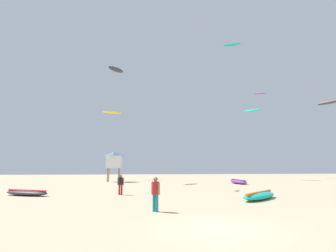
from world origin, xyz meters
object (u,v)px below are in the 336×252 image
Objects in this scene: kite_grounded_mid at (238,182)px; lifeguard_tower at (114,160)px; kite_aloft_6 at (260,94)px; kite_aloft_3 at (330,103)px; kite_grounded_far at (259,196)px; kite_aloft_2 at (116,70)px; kite_aloft_1 at (253,110)px; person_midground at (121,183)px; person_foreground at (156,191)px; kite_aloft_0 at (232,45)px; kite_grounded_near at (27,193)px; kite_aloft_4 at (112,112)px.

lifeguard_tower is at bearing 160.64° from kite_grounded_mid.
kite_aloft_3 is at bearing -88.18° from kite_aloft_6.
kite_grounded_mid is at bearing -122.71° from kite_aloft_6.
lifeguard_tower is 32.63m from kite_aloft_6.
kite_grounded_far is 1.52× the size of kite_aloft_2.
kite_aloft_1 is at bearing 115.12° from kite_aloft_3.
kite_aloft_6 reaches higher than person_midground.
kite_aloft_0 is (16.67, 35.91, 24.81)m from person_foreground.
kite_grounded_far is at bearing -114.89° from kite_aloft_6.
kite_aloft_3 is at bearing -14.31° from lifeguard_tower.
lifeguard_tower is at bearing 57.51° from person_foreground.
person_foreground is 0.43× the size of kite_grounded_near.
kite_aloft_0 reaches higher than kite_aloft_1.
lifeguard_tower is (4.81, 17.15, 2.83)m from kite_grounded_near.
kite_aloft_0 is (19.01, 27.77, 24.90)m from person_midground.
kite_grounded_mid is 30.71m from kite_aloft_0.
kite_grounded_near is (-7.06, 0.04, -0.69)m from person_midground.
kite_grounded_mid is at bearing -108.36° from kite_aloft_0.
kite_aloft_0 reaches higher than kite_aloft_4.
kite_grounded_near is at bearing -141.46° from kite_aloft_1.
kite_aloft_4 reaches higher than kite_grounded_near.
kite_aloft_0 is at bearing 27.59° from kite_aloft_2.
kite_aloft_6 is at bearing 23.87° from lifeguard_tower.
kite_aloft_4 is at bearing -172.66° from kite_aloft_0.
kite_aloft_2 is (-2.26, 16.66, 15.14)m from person_midground.
kite_aloft_6 is (11.32, 17.63, 16.18)m from kite_grounded_mid.
kite_grounded_mid is 1.36× the size of kite_aloft_3.
kite_aloft_3 is (11.93, -1.51, 10.00)m from kite_grounded_mid.
person_midground is at bearing -132.84° from kite_aloft_1.
kite_aloft_0 reaches higher than lifeguard_tower.
kite_aloft_0 is 24.44m from kite_aloft_3.
kite_aloft_4 is at bearing 99.01° from kite_aloft_2.
kite_aloft_3 is at bearing -26.87° from kite_aloft_4.
kite_grounded_near is at bearing -133.23° from kite_aloft_0.
kite_aloft_1 is 0.91× the size of kite_aloft_3.
person_foreground is 22.76m from kite_grounded_mid.
kite_aloft_6 is at bearing 42.35° from kite_grounded_near.
kite_aloft_1 is 10.24m from kite_aloft_6.
kite_aloft_1 is (6.49, 10.10, 11.21)m from kite_grounded_mid.
kite_aloft_1 is 12.88m from kite_aloft_3.
kite_grounded_near is 0.88× the size of kite_grounded_mid.
kite_grounded_mid is 1.22× the size of kite_aloft_0.
kite_aloft_1 is at bearing -122.70° from kite_aloft_6.
lifeguard_tower is 1.21× the size of kite_aloft_4.
kite_aloft_1 is at bearing -79.52° from kite_aloft_0.
kite_grounded_near is 23.45m from kite_aloft_2.
kite_aloft_4 is (-29.14, 14.77, 1.01)m from kite_aloft_3.
kite_aloft_2 reaches higher than kite_aloft_4.
kite_aloft_2 is (-15.90, 5.05, 15.80)m from kite_grounded_mid.
kite_aloft_1 is (27.19, 21.66, 11.24)m from kite_grounded_near.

